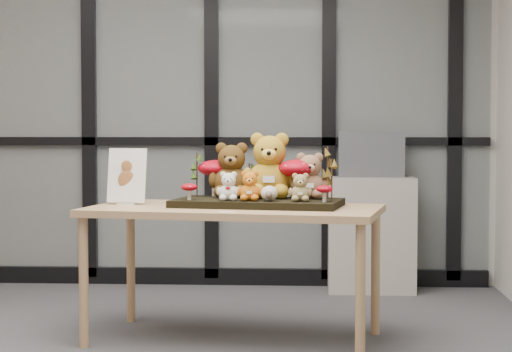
# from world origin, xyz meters

# --- Properties ---
(room_shell) EXTENTS (5.00, 5.00, 5.00)m
(room_shell) POSITION_xyz_m (0.00, 0.00, 1.68)
(room_shell) COLOR beige
(room_shell) RESTS_ON floor
(glass_partition) EXTENTS (4.90, 0.06, 2.78)m
(glass_partition) POSITION_xyz_m (-0.00, 2.47, 1.42)
(glass_partition) COLOR #2D383F
(glass_partition) RESTS_ON floor
(display_table) EXTENTS (1.66, 1.04, 0.72)m
(display_table) POSITION_xyz_m (0.76, 0.69, 0.66)
(display_table) COLOR tan
(display_table) RESTS_ON floor
(diorama_tray) EXTENTS (0.95, 0.60, 0.04)m
(diorama_tray) POSITION_xyz_m (0.88, 0.73, 0.74)
(diorama_tray) COLOR black
(diorama_tray) RESTS_ON display_table
(bear_pooh_yellow) EXTENTS (0.34, 0.32, 0.39)m
(bear_pooh_yellow) POSITION_xyz_m (0.94, 0.83, 0.96)
(bear_pooh_yellow) COLOR #AD821F
(bear_pooh_yellow) RESTS_ON diorama_tray
(bear_brown_medium) EXTENTS (0.29, 0.27, 0.33)m
(bear_brown_medium) POSITION_xyz_m (0.73, 0.87, 0.93)
(bear_brown_medium) COLOR #4C3111
(bear_brown_medium) RESTS_ON diorama_tray
(bear_tan_back) EXTENTS (0.24, 0.22, 0.27)m
(bear_tan_back) POSITION_xyz_m (1.16, 0.79, 0.90)
(bear_tan_back) COLOR #895F43
(bear_tan_back) RESTS_ON diorama_tray
(bear_small_yellow) EXTENTS (0.15, 0.14, 0.17)m
(bear_small_yellow) POSITION_xyz_m (0.85, 0.62, 0.85)
(bear_small_yellow) COLOR #CD6814
(bear_small_yellow) RESTS_ON diorama_tray
(bear_white_bow) EXTENTS (0.15, 0.14, 0.17)m
(bear_white_bow) POSITION_xyz_m (0.73, 0.63, 0.85)
(bear_white_bow) COLOR white
(bear_white_bow) RESTS_ON diorama_tray
(bear_beige_small) EXTENTS (0.14, 0.13, 0.16)m
(bear_beige_small) POSITION_xyz_m (1.11, 0.60, 0.84)
(bear_beige_small) COLOR #97804E
(bear_beige_small) RESTS_ON diorama_tray
(plush_cream_hedgehog) EXTENTS (0.08, 0.07, 0.09)m
(plush_cream_hedgehog) POSITION_xyz_m (0.95, 0.60, 0.81)
(plush_cream_hedgehog) COLOR beige
(plush_cream_hedgehog) RESTS_ON diorama_tray
(mushroom_back_left) EXTENTS (0.20, 0.20, 0.23)m
(mushroom_back_left) POSITION_xyz_m (0.63, 0.94, 0.88)
(mushroom_back_left) COLOR maroon
(mushroom_back_left) RESTS_ON diorama_tray
(mushroom_back_right) EXTENTS (0.21, 0.21, 0.24)m
(mushroom_back_right) POSITION_xyz_m (1.10, 0.80, 0.88)
(mushroom_back_right) COLOR maroon
(mushroom_back_right) RESTS_ON diorama_tray
(mushroom_front_left) EXTENTS (0.09, 0.09, 0.10)m
(mushroom_front_left) POSITION_xyz_m (0.52, 0.67, 0.81)
(mushroom_front_left) COLOR maroon
(mushroom_front_left) RESTS_ON diorama_tray
(mushroom_front_right) EXTENTS (0.09, 0.09, 0.10)m
(mushroom_front_right) POSITION_xyz_m (1.24, 0.56, 0.81)
(mushroom_front_right) COLOR maroon
(mushroom_front_right) RESTS_ON diorama_tray
(sprig_green_far_left) EXTENTS (0.05, 0.05, 0.25)m
(sprig_green_far_left) POSITION_xyz_m (0.53, 0.91, 0.89)
(sprig_green_far_left) COLOR #1A320B
(sprig_green_far_left) RESTS_ON diorama_tray
(sprig_green_mid_left) EXTENTS (0.05, 0.05, 0.20)m
(sprig_green_mid_left) POSITION_xyz_m (0.67, 0.93, 0.86)
(sprig_green_mid_left) COLOR #1A320B
(sprig_green_mid_left) RESTS_ON diorama_tray
(sprig_dry_far_right) EXTENTS (0.05, 0.05, 0.29)m
(sprig_dry_far_right) POSITION_xyz_m (1.26, 0.76, 0.91)
(sprig_dry_far_right) COLOR brown
(sprig_dry_far_right) RESTS_ON diorama_tray
(sprig_dry_mid_right) EXTENTS (0.05, 0.05, 0.22)m
(sprig_dry_mid_right) POSITION_xyz_m (1.28, 0.64, 0.87)
(sprig_dry_mid_right) COLOR brown
(sprig_dry_mid_right) RESTS_ON diorama_tray
(sprig_green_centre) EXTENTS (0.05, 0.05, 0.19)m
(sprig_green_centre) POSITION_xyz_m (0.83, 0.91, 0.86)
(sprig_green_centre) COLOR #1A320B
(sprig_green_centre) RESTS_ON diorama_tray
(sign_holder) EXTENTS (0.22, 0.09, 0.31)m
(sign_holder) POSITION_xyz_m (0.15, 0.82, 0.87)
(sign_holder) COLOR silver
(sign_holder) RESTS_ON display_table
(label_card) EXTENTS (0.09, 0.03, 0.00)m
(label_card) POSITION_xyz_m (0.75, 0.38, 0.73)
(label_card) COLOR white
(label_card) RESTS_ON display_table
(cabinet) EXTENTS (0.60, 0.35, 0.80)m
(cabinet) POSITION_xyz_m (1.60, 2.25, 0.40)
(cabinet) COLOR gray
(cabinet) RESTS_ON floor
(monitor) EXTENTS (0.46, 0.05, 0.33)m
(monitor) POSITION_xyz_m (1.60, 2.27, 0.96)
(monitor) COLOR #505258
(monitor) RESTS_ON cabinet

